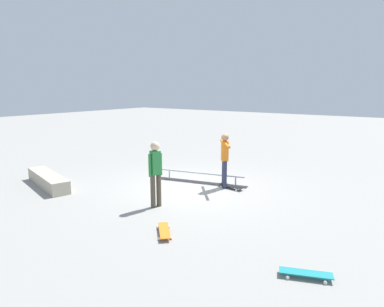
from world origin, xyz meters
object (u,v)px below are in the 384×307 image
object	(u,v)px
skateboard_main	(231,186)
loose_skateboard_orange	(164,231)
skate_ledge	(48,180)
loose_skateboard_teal	(306,273)
bystander_green_shirt	(155,170)
skater_main	(225,157)
grind_rail	(201,178)

from	to	relation	value
skateboard_main	loose_skateboard_orange	size ratio (longest dim) A/B	1.14
skate_ledge	loose_skateboard_teal	size ratio (longest dim) A/B	2.99
skate_ledge	loose_skateboard_orange	world-z (taller)	skate_ledge
loose_skateboard_teal	loose_skateboard_orange	size ratio (longest dim) A/B	1.14
skate_ledge	bystander_green_shirt	size ratio (longest dim) A/B	1.50
loose_skateboard_teal	skate_ledge	bearing A→B (deg)	-25.28
bystander_green_shirt	loose_skateboard_teal	xyz separation A→B (m)	(-4.01, 1.11, -0.85)
skate_ledge	loose_skateboard_orange	distance (m)	5.05
skateboard_main	bystander_green_shirt	world-z (taller)	bystander_green_shirt
skater_main	skateboard_main	bearing A→B (deg)	61.11
skateboard_main	loose_skateboard_orange	distance (m)	3.56
bystander_green_shirt	skater_main	bearing A→B (deg)	-172.53
skateboard_main	loose_skateboard_teal	xyz separation A→B (m)	(-3.23, 3.52, 0.00)
grind_rail	bystander_green_shirt	world-z (taller)	bystander_green_shirt
grind_rail	skater_main	xyz separation A→B (m)	(-0.85, 0.07, 0.80)
skateboard_main	bystander_green_shirt	xyz separation A→B (m)	(0.78, 2.41, 0.85)
skater_main	loose_skateboard_teal	size ratio (longest dim) A/B	1.96
grind_rail	skater_main	bearing A→B (deg)	162.54
skateboard_main	loose_skateboard_teal	world-z (taller)	same
skater_main	bystander_green_shirt	xyz separation A→B (m)	(0.58, 2.37, -0.02)
skateboard_main	loose_skateboard_orange	world-z (taller)	same
skate_ledge	skater_main	bearing A→B (deg)	-146.79
skateboard_main	loose_skateboard_teal	bearing A→B (deg)	140.69
skater_main	skateboard_main	distance (m)	0.89
skateboard_main	loose_skateboard_teal	size ratio (longest dim) A/B	1.00
grind_rail	skateboard_main	world-z (taller)	grind_rail
skater_main	loose_skateboard_teal	world-z (taller)	skater_main
bystander_green_shirt	skate_ledge	bearing A→B (deg)	-61.35
skater_main	loose_skateboard_orange	size ratio (longest dim) A/B	2.24
loose_skateboard_teal	bystander_green_shirt	bearing A→B (deg)	-36.31
skate_ledge	loose_skateboard_teal	xyz separation A→B (m)	(-7.82, 0.61, -0.11)
grind_rail	skateboard_main	distance (m)	1.06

